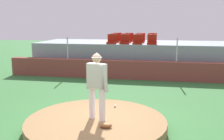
{
  "coord_description": "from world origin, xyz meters",
  "views": [
    {
      "loc": [
        1.63,
        -6.38,
        2.78
      ],
      "look_at": [
        0.0,
        2.21,
        1.18
      ],
      "focal_mm": 42.88,
      "sensor_mm": 36.0,
      "label": 1
    }
  ],
  "objects": [
    {
      "name": "stadium_chair_8",
      "position": [
        -1.02,
        9.31,
        1.76
      ],
      "size": [
        0.48,
        0.44,
        0.5
      ],
      "rotation": [
        0.0,
        0.0,
        3.14
      ],
      "color": "#9A170A",
      "rests_on": "bleacher_platform"
    },
    {
      "name": "ground_plane",
      "position": [
        0.0,
        0.0,
        0.0
      ],
      "size": [
        60.0,
        60.0,
        0.0
      ],
      "primitive_type": "plane",
      "color": "#336E35"
    },
    {
      "name": "stadium_chair_2",
      "position": [
        0.34,
        7.54,
        1.76
      ],
      "size": [
        0.48,
        0.44,
        0.5
      ],
      "rotation": [
        0.0,
        0.0,
        3.14
      ],
      "color": "#9A170A",
      "rests_on": "bleacher_platform"
    },
    {
      "name": "baseball",
      "position": [
        0.31,
        1.08,
        0.32
      ],
      "size": [
        0.07,
        0.07,
        0.07
      ],
      "primitive_type": "sphere",
      "color": "white",
      "rests_on": "pitchers_mound"
    },
    {
      "name": "stadium_chair_5",
      "position": [
        -0.37,
        8.47,
        1.76
      ],
      "size": [
        0.48,
        0.44,
        0.5
      ],
      "rotation": [
        0.0,
        0.0,
        3.14
      ],
      "color": "#9A170A",
      "rests_on": "bleacher_platform"
    },
    {
      "name": "fence_post_left",
      "position": [
        -3.05,
        6.32,
        1.46
      ],
      "size": [
        0.06,
        0.06,
        1.11
      ],
      "primitive_type": "cylinder",
      "color": "silver",
      "rests_on": "brick_barrier"
    },
    {
      "name": "pitcher",
      "position": [
        0.03,
        0.01,
        1.29
      ],
      "size": [
        0.69,
        0.45,
        1.74
      ],
      "rotation": [
        0.0,
        0.0,
        -0.48
      ],
      "color": "white",
      "rests_on": "pitchers_mound"
    },
    {
      "name": "pitchers_mound",
      "position": [
        0.0,
        0.0,
        0.14
      ],
      "size": [
        3.65,
        3.65,
        0.28
      ],
      "primitive_type": "cylinder",
      "color": "olive",
      "rests_on": "ground_plane"
    },
    {
      "name": "stadium_chair_4",
      "position": [
        -1.03,
        8.45,
        1.76
      ],
      "size": [
        0.48,
        0.44,
        0.5
      ],
      "rotation": [
        0.0,
        0.0,
        3.14
      ],
      "color": "#9A170A",
      "rests_on": "bleacher_platform"
    },
    {
      "name": "stadium_chair_3",
      "position": [
        1.08,
        7.54,
        1.76
      ],
      "size": [
        0.48,
        0.44,
        0.5
      ],
      "rotation": [
        0.0,
        0.0,
        3.14
      ],
      "color": "#9A170A",
      "rests_on": "bleacher_platform"
    },
    {
      "name": "stadium_chair_6",
      "position": [
        0.36,
        8.45,
        1.76
      ],
      "size": [
        0.48,
        0.44,
        0.5
      ],
      "rotation": [
        0.0,
        0.0,
        3.14
      ],
      "color": "#9A170A",
      "rests_on": "bleacher_platform"
    },
    {
      "name": "stadium_chair_10",
      "position": [
        0.36,
        9.35,
        1.76
      ],
      "size": [
        0.48,
        0.44,
        0.5
      ],
      "rotation": [
        0.0,
        0.0,
        3.14
      ],
      "color": "#9A170A",
      "rests_on": "bleacher_platform"
    },
    {
      "name": "bleacher_platform",
      "position": [
        0.0,
        8.82,
        0.8
      ],
      "size": [
        10.7,
        3.61,
        1.6
      ],
      "primitive_type": "cube",
      "color": "gray",
      "rests_on": "ground_plane"
    },
    {
      "name": "fence_post_right",
      "position": [
        2.29,
        6.32,
        1.46
      ],
      "size": [
        0.06,
        0.06,
        1.11
      ],
      "primitive_type": "cylinder",
      "color": "silver",
      "rests_on": "brick_barrier"
    },
    {
      "name": "brick_barrier",
      "position": [
        0.0,
        6.32,
        0.45
      ],
      "size": [
        12.11,
        0.4,
        0.91
      ],
      "primitive_type": "cube",
      "color": "brown",
      "rests_on": "ground_plane"
    },
    {
      "name": "stadium_chair_11",
      "position": [
        1.04,
        9.33,
        1.76
      ],
      "size": [
        0.48,
        0.44,
        0.5
      ],
      "rotation": [
        0.0,
        0.0,
        3.14
      ],
      "color": "#9A170A",
      "rests_on": "bleacher_platform"
    },
    {
      "name": "stadium_chair_7",
      "position": [
        1.04,
        8.47,
        1.76
      ],
      "size": [
        0.48,
        0.44,
        0.5
      ],
      "rotation": [
        0.0,
        0.0,
        3.14
      ],
      "color": "#9A170A",
      "rests_on": "bleacher_platform"
    },
    {
      "name": "stadium_chair_1",
      "position": [
        -0.34,
        7.56,
        1.76
      ],
      "size": [
        0.48,
        0.44,
        0.5
      ],
      "rotation": [
        0.0,
        0.0,
        3.14
      ],
      "color": "#9A170A",
      "rests_on": "bleacher_platform"
    },
    {
      "name": "stadium_chair_9",
      "position": [
        -0.33,
        9.33,
        1.76
      ],
      "size": [
        0.48,
        0.44,
        0.5
      ],
      "rotation": [
        0.0,
        0.0,
        3.14
      ],
      "color": "#9A170A",
      "rests_on": "bleacher_platform"
    },
    {
      "name": "stadium_chair_0",
      "position": [
        -1.03,
        7.56,
        1.76
      ],
      "size": [
        0.48,
        0.44,
        0.5
      ],
      "rotation": [
        0.0,
        0.0,
        3.14
      ],
      "color": "#9A170A",
      "rests_on": "bleacher_platform"
    },
    {
      "name": "fielding_glove",
      "position": [
        0.36,
        -0.48,
        0.33
      ],
      "size": [
        0.32,
        0.23,
        0.11
      ],
      "primitive_type": "ellipsoid",
      "rotation": [
        0.0,
        0.0,
        3.24
      ],
      "color": "brown",
      "rests_on": "pitchers_mound"
    }
  ]
}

